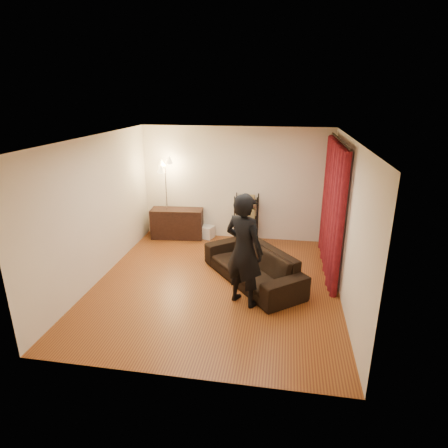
% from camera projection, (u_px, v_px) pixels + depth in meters
% --- Properties ---
extents(floor, '(5.00, 5.00, 0.00)m').
position_uv_depth(floor, '(216.00, 284.00, 7.07)').
color(floor, brown).
rests_on(floor, ground).
extents(ceiling, '(5.00, 5.00, 0.00)m').
position_uv_depth(ceiling, '(215.00, 138.00, 6.18)').
color(ceiling, white).
rests_on(ceiling, ground).
extents(wall_back, '(5.00, 0.00, 5.00)m').
position_uv_depth(wall_back, '(235.00, 184.00, 8.95)').
color(wall_back, beige).
rests_on(wall_back, ground).
extents(wall_front, '(5.00, 0.00, 5.00)m').
position_uv_depth(wall_front, '(175.00, 282.00, 4.30)').
color(wall_front, beige).
rests_on(wall_front, ground).
extents(wall_left, '(0.00, 5.00, 5.00)m').
position_uv_depth(wall_left, '(97.00, 210.00, 6.98)').
color(wall_left, beige).
rests_on(wall_left, ground).
extents(wall_right, '(0.00, 5.00, 5.00)m').
position_uv_depth(wall_right, '(347.00, 223.00, 6.27)').
color(wall_right, beige).
rests_on(wall_right, ground).
extents(curtain_rod, '(0.04, 2.65, 0.04)m').
position_uv_depth(curtain_rod, '(340.00, 140.00, 6.93)').
color(curtain_rod, black).
rests_on(curtain_rod, wall_right).
extents(curtain, '(0.22, 2.65, 2.55)m').
position_uv_depth(curtain, '(332.00, 208.00, 7.36)').
color(curtain, maroon).
rests_on(curtain, ground).
extents(sofa, '(2.13, 2.34, 0.67)m').
position_uv_depth(sofa, '(252.00, 265.00, 7.09)').
color(sofa, black).
rests_on(sofa, ground).
extents(person, '(0.84, 0.75, 1.94)m').
position_uv_depth(person, '(244.00, 250.00, 6.13)').
color(person, black).
rests_on(person, ground).
extents(media_cabinet, '(1.30, 0.59, 0.73)m').
position_uv_depth(media_cabinet, '(177.00, 223.00, 9.24)').
color(media_cabinet, black).
rests_on(media_cabinet, ground).
extents(storage_boxes, '(0.44, 0.39, 0.31)m').
position_uv_depth(storage_boxes, '(206.00, 232.00, 9.28)').
color(storage_boxes, silver).
rests_on(storage_boxes, ground).
extents(wire_shelf, '(0.58, 0.45, 1.15)m').
position_uv_depth(wire_shelf, '(246.00, 218.00, 8.95)').
color(wire_shelf, black).
rests_on(wire_shelf, ground).
extents(floor_lamp, '(0.42, 0.42, 1.96)m').
position_uv_depth(floor_lamp, '(167.00, 200.00, 9.00)').
color(floor_lamp, silver).
rests_on(floor_lamp, ground).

